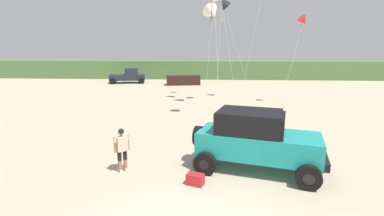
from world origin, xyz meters
TOP-DOWN VIEW (x-y plane):
  - dune_ridge at (-1.00, 39.51)m, footprint 90.00×6.33m
  - jeep at (2.07, 4.46)m, footprint 5.02×3.44m
  - person_watching at (-2.89, 3.97)m, footprint 0.49×0.47m
  - cooler_box at (-0.13, 3.08)m, footprint 0.65×0.54m
  - distant_pickup at (-10.59, 31.57)m, footprint 4.89×3.20m
  - distant_sedan at (-3.06, 30.11)m, footprint 4.44×2.45m
  - kite_white_parafoil at (7.46, 17.34)m, footprint 2.82×3.73m
  - kite_black_sled at (1.41, 17.89)m, footprint 2.92×3.36m
  - kite_pink_ribbon at (0.45, 16.49)m, footprint 1.86×2.99m

SIDE VIEW (x-z plane):
  - cooler_box at x=-0.13m, z-range 0.00..0.38m
  - distant_sedan at x=-3.06m, z-range 0.00..1.20m
  - person_watching at x=-2.89m, z-range 0.10..1.77m
  - distant_pickup at x=-10.59m, z-range -0.05..1.93m
  - jeep at x=2.07m, z-range 0.07..2.33m
  - dune_ridge at x=-1.00m, z-range 0.00..2.72m
  - kite_white_parafoil at x=7.46m, z-range 3.06..10.13m
  - kite_pink_ribbon at x=0.45m, z-range 3.18..11.09m
  - kite_black_sled at x=1.41m, z-range 3.60..11.94m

